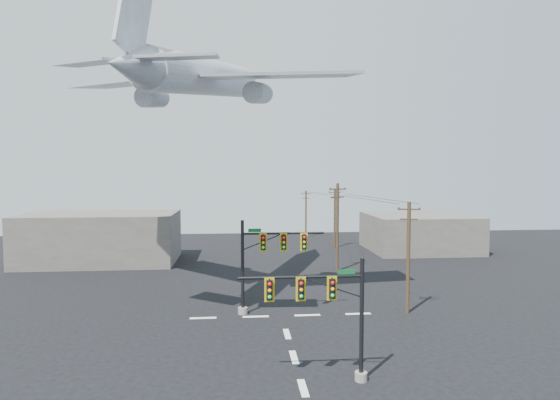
{
  "coord_description": "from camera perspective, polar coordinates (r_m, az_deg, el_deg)",
  "views": [
    {
      "loc": [
        -3.26,
        -23.2,
        11.2
      ],
      "look_at": [
        -0.75,
        5.0,
        9.41
      ],
      "focal_mm": 30.0,
      "sensor_mm": 36.0,
      "label": 1
    }
  ],
  "objects": [
    {
      "name": "ground",
      "position": [
        25.97,
        2.83,
        -21.93
      ],
      "size": [
        120.0,
        120.0,
        0.0
      ],
      "primitive_type": "plane",
      "color": "black",
      "rests_on": "ground"
    },
    {
      "name": "utility_pole_c",
      "position": [
        68.04,
        6.69,
        -2.04
      ],
      "size": [
        1.74,
        0.56,
        8.63
      ],
      "rotation": [
        0.0,
        0.0,
        -0.26
      ],
      "color": "#44321D",
      "rests_on": "ground"
    },
    {
      "name": "signal_mast_near",
      "position": [
        25.31,
        6.24,
        -13.5
      ],
      "size": [
        6.86,
        0.73,
        6.61
      ],
      "color": "gray",
      "rests_on": "ground"
    },
    {
      "name": "utility_pole_d",
      "position": [
        78.61,
        3.18,
        -1.57
      ],
      "size": [
        1.62,
        0.32,
        7.83
      ],
      "rotation": [
        0.0,
        0.0,
        -0.13
      ],
      "color": "#44321D",
      "rests_on": "ground"
    },
    {
      "name": "utility_pole_b",
      "position": [
        52.36,
        7.01,
        -3.07
      ],
      "size": [
        1.96,
        0.54,
        9.79
      ],
      "rotation": [
        0.0,
        0.0,
        0.21
      ],
      "color": "#44321D",
      "rests_on": "ground"
    },
    {
      "name": "lane_markings",
      "position": [
        30.83,
        1.4,
        -17.66
      ],
      "size": [
        14.0,
        21.2,
        0.01
      ],
      "color": "white",
      "rests_on": "ground"
    },
    {
      "name": "utility_pole_a",
      "position": [
        38.07,
        15.37,
        -6.51
      ],
      "size": [
        1.74,
        0.48,
        8.77
      ],
      "rotation": [
        0.0,
        0.0,
        -0.21
      ],
      "color": "#44321D",
      "rests_on": "ground"
    },
    {
      "name": "power_lines",
      "position": [
        57.76,
        7.23,
        0.73
      ],
      "size": [
        4.61,
        42.38,
        1.02
      ],
      "color": "black"
    },
    {
      "name": "airliner",
      "position": [
        42.19,
        -9.19,
        14.5
      ],
      "size": [
        25.86,
        28.03,
        7.55
      ],
      "rotation": [
        0.0,
        -0.13,
        1.24
      ],
      "color": "silver"
    },
    {
      "name": "signal_mast_far",
      "position": [
        36.65,
        -2.07,
        -7.47
      ],
      "size": [
        6.75,
        0.81,
        7.36
      ],
      "color": "gray",
      "rests_on": "ground"
    },
    {
      "name": "building_right",
      "position": [
        68.62,
        16.6,
        -3.81
      ],
      "size": [
        14.0,
        12.0,
        5.0
      ],
      "primitive_type": "cube",
      "color": "#6A635D",
      "rests_on": "ground"
    },
    {
      "name": "building_left",
      "position": [
        61.12,
        -20.99,
        -4.33
      ],
      "size": [
        18.0,
        10.0,
        6.0
      ],
      "primitive_type": "cube",
      "color": "#6A635D",
      "rests_on": "ground"
    }
  ]
}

